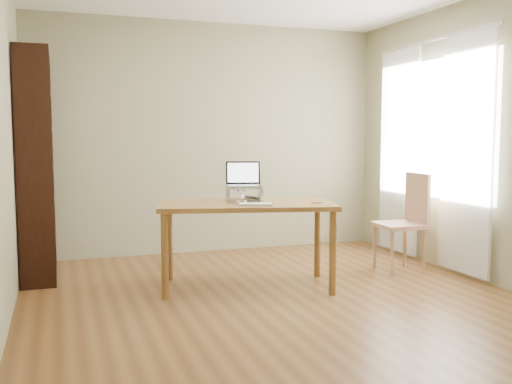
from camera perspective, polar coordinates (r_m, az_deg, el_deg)
name	(u,v)px	position (r m, az deg, el deg)	size (l,w,h in m)	color
room	(286,139)	(4.43, 3.06, 5.30)	(4.04, 4.54, 2.64)	#573517
bookshelf	(37,166)	(5.65, -21.09, 2.44)	(0.30, 0.90, 2.10)	black
curtains	(430,152)	(6.05, 16.97, 3.89)	(0.03, 1.90, 2.25)	white
desk	(247,213)	(4.96, -0.92, -2.09)	(1.64, 1.09, 0.75)	brown
laptop_stand	(244,192)	(5.02, -1.21, -0.02)	(0.32, 0.25, 0.13)	silver
laptop	(242,180)	(5.06, -1.40, 1.21)	(0.35, 0.32, 0.22)	silver
keyboard	(255,204)	(4.74, -0.08, -1.24)	(0.31, 0.22, 0.02)	silver
coaster	(317,202)	(4.96, 6.09, -1.05)	(0.10, 0.10, 0.01)	brown
cat	(239,194)	(5.04, -1.67, -0.24)	(0.24, 0.48, 0.15)	#4E463D
chair	(406,218)	(5.79, 14.78, -2.56)	(0.45, 0.45, 0.96)	tan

